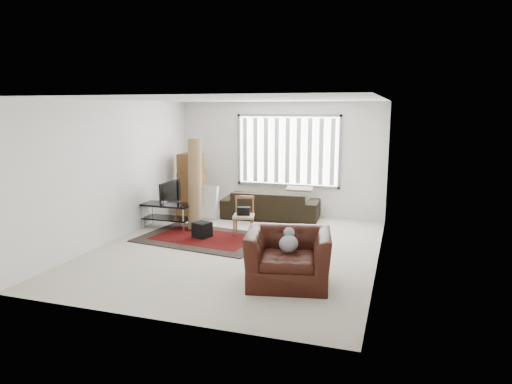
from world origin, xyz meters
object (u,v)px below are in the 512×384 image
(side_chair, at_px, (244,214))
(armchair, at_px, (288,254))
(moving_boxes, at_px, (192,187))
(tv_stand, at_px, (167,210))
(sofa, at_px, (271,200))

(side_chair, distance_m, armchair, 2.74)
(moving_boxes, xyz_separation_m, armchair, (3.24, -3.50, -0.24))
(tv_stand, distance_m, armchair, 3.96)
(tv_stand, bearing_deg, sofa, 38.90)
(moving_boxes, relative_size, armchair, 1.06)
(moving_boxes, relative_size, side_chair, 1.93)
(sofa, bearing_deg, side_chair, 81.12)
(sofa, xyz_separation_m, side_chair, (-0.14, -1.50, -0.00))
(tv_stand, xyz_separation_m, sofa, (1.88, 1.52, 0.05))
(armchair, bearing_deg, tv_stand, 133.72)
(side_chair, bearing_deg, tv_stand, 167.32)
(side_chair, relative_size, armchair, 0.55)
(tv_stand, distance_m, sofa, 2.42)
(tv_stand, distance_m, moving_boxes, 1.26)
(side_chair, xyz_separation_m, armchair, (1.50, -2.29, 0.02))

